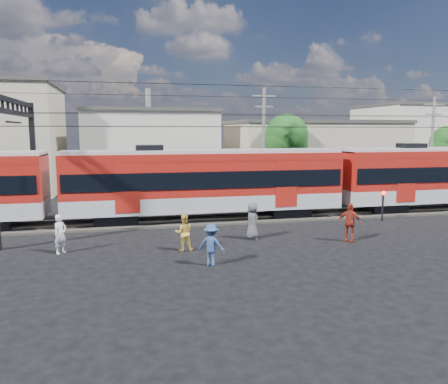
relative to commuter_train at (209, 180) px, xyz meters
The scene contains 18 objects.
ground 8.36m from the commuter_train, 92.86° to the right, with size 120.00×120.00×0.00m, color black.
track_bed 2.38m from the commuter_train, behind, with size 70.00×3.40×0.12m, color #2D2823.
rail_near 2.38m from the commuter_train, 118.06° to the right, with size 70.00×0.12×0.12m, color #59544C.
rail_far 2.38m from the commuter_train, 118.06° to the left, with size 70.00×0.12×0.12m, color #59544C.
commuter_train is the anchor object (origin of this frame).
catenary 9.45m from the commuter_train, behind, with size 70.00×9.30×7.52m.
building_midwest 19.19m from the commuter_train, 97.20° to the left, with size 12.24×12.24×7.30m.
building_mideast 21.01m from the commuter_train, 49.64° to the left, with size 16.32×10.20×6.30m.
building_east 34.13m from the commuter_train, 35.93° to the left, with size 10.20×10.20×8.30m.
utility_pole_mid 9.21m from the commuter_train, 51.34° to the left, with size 1.80×0.24×8.50m.
utility_pole_east 20.58m from the commuter_train, 17.02° to the left, with size 1.80×0.24×8.00m.
tree_near 13.57m from the commuter_train, 48.96° to the left, with size 3.82×3.64×6.72m.
pedestrian_a 9.55m from the commuter_train, 143.53° to the right, with size 0.62×0.41×1.69m, color silver.
pedestrian_b 6.94m from the commuter_train, 110.17° to the right, with size 0.79×0.61×1.62m, color gold.
pedestrian_c 9.04m from the commuter_train, 100.20° to the right, with size 1.07×0.62×1.66m, color navy.
pedestrian_d 8.67m from the commuter_train, 49.23° to the right, with size 1.09×0.45×1.86m, color maroon.
pedestrian_e 5.34m from the commuter_train, 76.36° to the right, with size 0.87×0.57×1.79m, color #48494D.
crossing_signal 10.26m from the commuter_train, 14.26° to the right, with size 0.27×0.27×1.83m.
Camera 1 is at (-4.35, -17.03, 5.20)m, focal length 35.00 mm.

